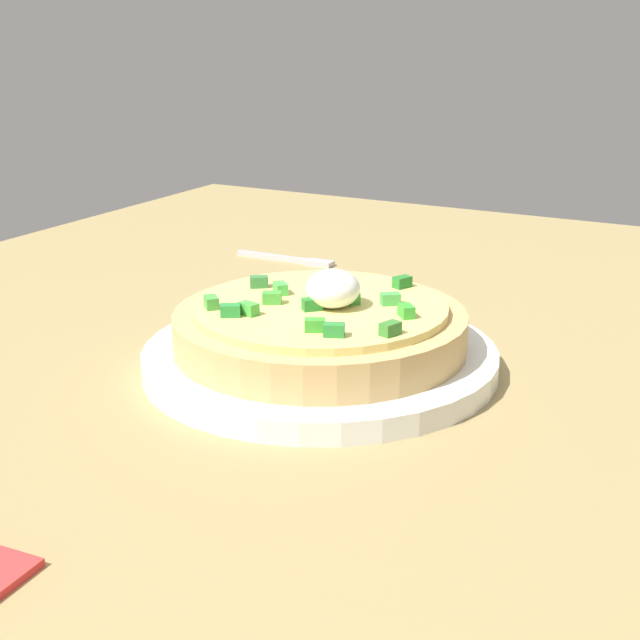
% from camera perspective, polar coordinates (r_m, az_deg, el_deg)
% --- Properties ---
extents(dining_table, '(1.22, 0.75, 0.03)m').
position_cam_1_polar(dining_table, '(0.65, -10.08, -3.87)').
color(dining_table, '#9B8654').
rests_on(dining_table, ground).
extents(plate, '(0.24, 0.24, 0.02)m').
position_cam_1_polar(plate, '(0.62, -0.00, -2.42)').
color(plate, white).
rests_on(plate, dining_table).
extents(pizza, '(0.20, 0.20, 0.06)m').
position_cam_1_polar(pizza, '(0.61, 0.02, -0.35)').
color(pizza, tan).
rests_on(pizza, plate).
extents(fork, '(0.01, 0.11, 0.01)m').
position_cam_1_polar(fork, '(0.90, -1.71, 3.84)').
color(fork, '#B7B7BC').
rests_on(fork, dining_table).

